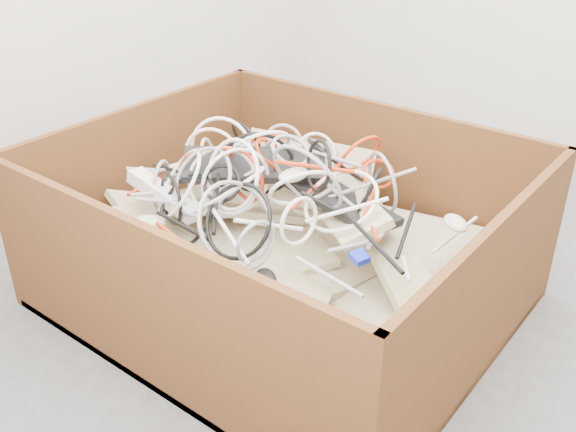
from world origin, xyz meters
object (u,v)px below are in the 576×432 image
Objects in this scene: cardboard_box at (279,263)px; power_strip_right at (164,194)px; power_strip_left at (210,162)px; vga_plug at (360,257)px.

cardboard_box is 0.43m from power_strip_right.
power_strip_left is at bearing 168.51° from cardboard_box.
power_strip_right is 0.69m from vga_plug.
power_strip_left is at bearing -172.96° from vga_plug.
power_strip_left is 0.26m from power_strip_right.
vga_plug is (0.69, 0.05, 0.01)m from power_strip_right.
power_strip_right is 6.58× the size of vga_plug.
power_strip_left reaches higher than power_strip_right.
cardboard_box is 4.77× the size of power_strip_left.
vga_plug is at bearing -18.95° from cardboard_box.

